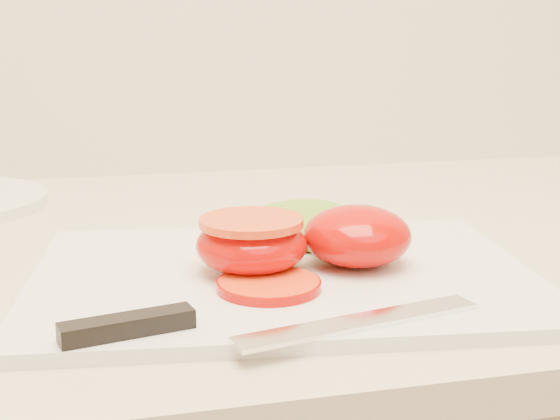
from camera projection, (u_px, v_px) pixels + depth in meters
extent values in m
cube|color=silver|center=(283.00, 276.00, 0.60)|extent=(0.41, 0.32, 0.01)
ellipsoid|color=#B10B00|center=(357.00, 236.00, 0.60)|extent=(0.08, 0.08, 0.05)
ellipsoid|color=#B10B00|center=(252.00, 245.00, 0.59)|extent=(0.08, 0.08, 0.04)
cylinder|color=red|center=(251.00, 222.00, 0.58)|extent=(0.08, 0.08, 0.01)
cylinder|color=#F7460F|center=(269.00, 285.00, 0.55)|extent=(0.07, 0.07, 0.01)
ellipsoid|color=olive|center=(307.00, 224.00, 0.68)|extent=(0.15, 0.13, 0.03)
cube|color=silver|center=(359.00, 322.00, 0.49)|extent=(0.17, 0.06, 0.00)
cube|color=black|center=(127.00, 325.00, 0.47)|extent=(0.08, 0.03, 0.01)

